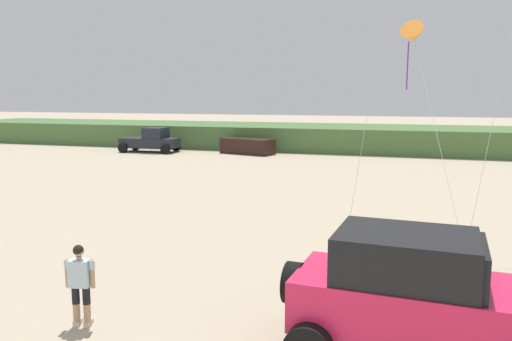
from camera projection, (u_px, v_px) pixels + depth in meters
dune_ridge at (432, 140)px, 40.95m from camera, size 90.00×8.89×1.95m
jeep at (422, 295)px, 8.53m from camera, size 4.92×2.64×2.26m
person_watching at (80, 281)px, 9.92m from camera, size 0.61×0.37×1.67m
distant_pickup at (151, 141)px, 40.69m from camera, size 4.67×2.53×1.98m
distant_sedan at (247, 146)px, 39.53m from camera, size 4.50×2.78×1.20m
kite_purple_stunt at (413, 36)px, 17.82m from camera, size 2.17×5.72×7.17m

